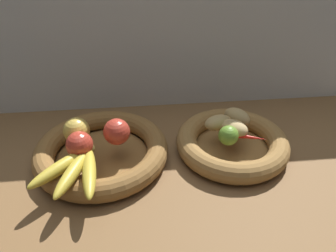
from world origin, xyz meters
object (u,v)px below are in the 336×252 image
(fruit_bowl_right, at_px, (232,143))
(chili_pepper, at_px, (245,137))
(banana_bunch_front, at_px, (75,169))
(apple_golden_left, at_px, (77,130))
(apple_red_front, at_px, (80,145))
(potato_oblong, at_px, (218,123))
(lime_near, at_px, (228,135))
(potato_large, at_px, (234,128))
(fruit_bowl_left, at_px, (102,151))
(apple_red_right, at_px, (117,133))
(potato_back, at_px, (237,117))

(fruit_bowl_right, height_order, chili_pepper, chili_pepper)
(banana_bunch_front, bearing_deg, apple_golden_left, 94.64)
(apple_red_front, distance_m, banana_bunch_front, 0.07)
(potato_oblong, xyz_separation_m, lime_near, (0.01, -0.07, 0.01))
(chili_pepper, bearing_deg, potato_large, 148.65)
(fruit_bowl_left, bearing_deg, lime_near, -6.89)
(banana_bunch_front, bearing_deg, potato_oblong, 21.82)
(banana_bunch_front, xyz_separation_m, potato_large, (0.41, 0.12, 0.01))
(fruit_bowl_left, relative_size, potato_oblong, 4.46)
(apple_golden_left, xyz_separation_m, banana_bunch_front, (0.01, -0.13, -0.02))
(fruit_bowl_right, distance_m, apple_red_front, 0.42)
(fruit_bowl_right, bearing_deg, banana_bunch_front, -163.70)
(fruit_bowl_right, height_order, potato_large, potato_large)
(apple_red_right, distance_m, banana_bunch_front, 0.15)
(apple_golden_left, height_order, lime_near, apple_golden_left)
(apple_golden_left, relative_size, potato_back, 0.86)
(apple_red_right, height_order, potato_back, apple_red_right)
(potato_oblong, relative_size, lime_near, 1.54)
(apple_red_front, height_order, lime_near, apple_red_front)
(fruit_bowl_left, bearing_deg, fruit_bowl_right, -0.00)
(fruit_bowl_left, xyz_separation_m, chili_pepper, (0.39, -0.03, 0.04))
(fruit_bowl_left, relative_size, chili_pepper, 3.17)
(potato_large, bearing_deg, fruit_bowl_left, 180.00)
(apple_red_right, xyz_separation_m, lime_near, (0.29, -0.03, -0.01))
(apple_red_front, xyz_separation_m, banana_bunch_front, (-0.00, -0.07, -0.02))
(potato_oblong, bearing_deg, apple_red_front, -167.96)
(apple_red_front, relative_size, potato_large, 0.84)
(potato_oblong, xyz_separation_m, potato_large, (0.04, -0.03, -0.00))
(fruit_bowl_right, height_order, potato_back, potato_back)
(banana_bunch_front, relative_size, potato_oblong, 2.33)
(potato_large, xyz_separation_m, lime_near, (-0.03, -0.04, 0.01))
(fruit_bowl_left, height_order, potato_oblong, potato_oblong)
(apple_red_front, height_order, potato_oblong, apple_red_front)
(lime_near, bearing_deg, chili_pepper, 12.83)
(apple_red_front, bearing_deg, fruit_bowl_left, 48.54)
(fruit_bowl_right, relative_size, potato_back, 3.95)
(apple_golden_left, bearing_deg, apple_red_right, -11.55)
(fruit_bowl_right, xyz_separation_m, potato_back, (0.02, 0.05, 0.06))
(potato_oblong, bearing_deg, fruit_bowl_right, -37.87)
(fruit_bowl_left, xyz_separation_m, fruit_bowl_right, (0.37, -0.00, 0.00))
(apple_red_front, relative_size, banana_bunch_front, 0.35)
(fruit_bowl_right, xyz_separation_m, chili_pepper, (0.02, -0.03, 0.04))
(potato_large, height_order, lime_near, lime_near)
(potato_oblong, height_order, potato_back, potato_back)
(apple_golden_left, height_order, potato_oblong, apple_golden_left)
(fruit_bowl_left, bearing_deg, potato_back, 6.84)
(potato_back, bearing_deg, potato_large, -114.44)
(fruit_bowl_right, distance_m, lime_near, 0.08)
(apple_red_right, xyz_separation_m, potato_large, (0.32, 0.01, -0.01))
(fruit_bowl_left, xyz_separation_m, potato_oblong, (0.33, 0.03, 0.05))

